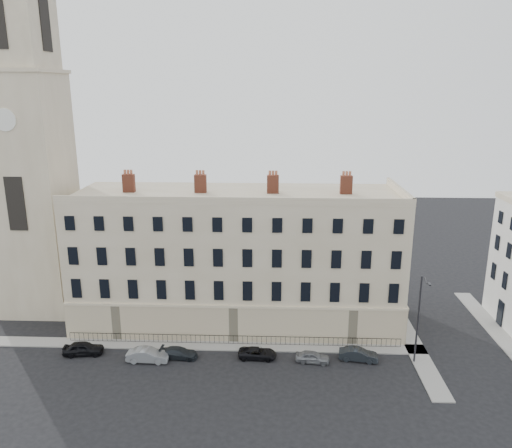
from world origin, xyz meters
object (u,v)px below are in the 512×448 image
object	(u,v)px
car_c	(179,353)
car_e	(313,357)
car_a	(83,348)
car_b	(148,355)
streetlamp	(419,316)
car_d	(257,353)
car_f	(358,355)

from	to	relation	value
car_c	car_e	distance (m)	13.36
car_a	car_c	xyz separation A→B (m)	(9.83, -0.27, -0.13)
car_b	car_e	size ratio (longest dim) A/B	1.23
car_c	streetlamp	bearing A→B (deg)	-86.30
car_a	streetlamp	xyz separation A→B (m)	(33.25, -0.32, 4.37)
car_c	car_d	world-z (taller)	car_c
car_c	car_b	bearing A→B (deg)	108.68
car_b	car_e	distance (m)	16.32
car_e	car_c	bearing A→B (deg)	95.99
car_f	streetlamp	bearing A→B (deg)	-84.39
car_a	car_e	world-z (taller)	car_a
car_a	car_d	world-z (taller)	car_a
car_c	car_f	world-z (taller)	car_f
car_d	car_f	size ratio (longest dim) A/B	1.00
car_a	car_d	bearing A→B (deg)	-97.19
car_e	car_f	world-z (taller)	car_f
car_b	car_f	size ratio (longest dim) A/B	1.08
car_a	car_b	xyz separation A→B (m)	(6.88, -1.06, -0.00)
car_e	streetlamp	bearing A→B (deg)	-81.40
car_c	car_f	size ratio (longest dim) A/B	0.99
car_d	car_e	distance (m)	5.50
streetlamp	car_b	bearing A→B (deg)	-169.65
car_b	streetlamp	size ratio (longest dim) A/B	0.45
car_b	car_a	bearing A→B (deg)	82.50
car_b	streetlamp	distance (m)	26.74
car_b	car_f	world-z (taller)	car_b
car_f	car_c	bearing A→B (deg)	99.29
car_a	car_d	size ratio (longest dim) A/B	1.04
car_c	car_d	xyz separation A→B (m)	(7.88, 0.29, -0.02)
car_f	car_b	bearing A→B (deg)	101.33
car_a	car_b	distance (m)	6.96
streetlamp	car_c	bearing A→B (deg)	-171.37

